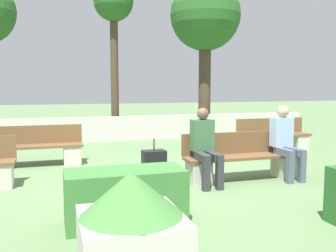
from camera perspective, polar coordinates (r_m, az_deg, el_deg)
name	(u,v)px	position (r m, az deg, el deg)	size (l,w,h in m)	color
ground_plane	(153,177)	(7.08, -2.31, -7.78)	(60.00, 60.00, 0.00)	#607F51
perimeter_wall	(112,129)	(11.87, -8.54, -0.40)	(13.59, 0.30, 0.74)	beige
bench_front	(242,161)	(6.95, 11.24, -5.27)	(2.19, 0.48, 0.85)	brown
bench_right_side	(274,139)	(10.16, 15.82, -1.86)	(1.97, 0.48, 0.85)	brown
bench_back	(38,151)	(8.45, -19.16, -3.58)	(1.86, 0.48, 0.85)	brown
person_seated_man	(285,139)	(7.17, 17.44, -1.85)	(0.38, 0.63, 1.34)	#515B70
person_seated_woman	(205,143)	(6.41, 5.65, -2.60)	(0.38, 0.63, 1.33)	#333338
hedge_block_near_left	(125,196)	(4.74, -6.52, -10.62)	(1.46, 0.64, 0.67)	#3D7A38
planter_corner_left	(132,229)	(3.28, -5.57, -15.34)	(0.87, 0.87, 1.00)	beige
suitcase	(154,169)	(6.32, -2.14, -6.56)	(0.39, 0.25, 0.83)	black
tree_center_left	(114,10)	(12.90, -8.29, 17.16)	(1.30, 1.30, 5.11)	#473828
tree_center_right	(205,18)	(14.01, 5.70, 16.05)	(2.52, 2.52, 5.49)	#473828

